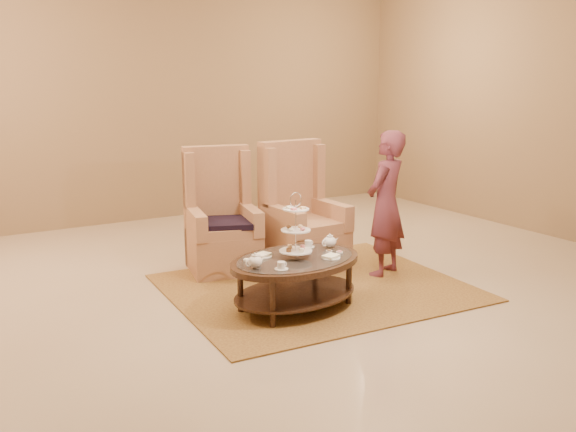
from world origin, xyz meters
TOP-DOWN VIEW (x-y plane):
  - ground at (0.00, 0.00)m, footprint 8.00×8.00m
  - ceiling at (0.00, 0.00)m, footprint 8.00×8.00m
  - wall_back at (0.00, 4.00)m, footprint 8.00×0.04m
  - rug at (0.21, 0.15)m, footprint 2.94×2.49m
  - tea_table at (-0.26, -0.22)m, footprint 1.41×1.07m
  - armchair_left at (-0.32, 1.23)m, footprint 0.86×0.87m
  - armchair_right at (0.47, 0.87)m, footprint 0.77×0.79m
  - person at (1.07, 0.16)m, footprint 0.66×0.56m

SIDE VIEW (x-z plane):
  - ground at x=0.00m, z-range 0.00..0.00m
  - ceiling at x=0.00m, z-range -0.01..0.01m
  - rug at x=0.21m, z-range 0.00..0.02m
  - tea_table at x=-0.26m, z-range -0.15..0.93m
  - armchair_left at x=-0.32m, z-range -0.21..1.11m
  - armchair_right at x=0.47m, z-range -0.23..1.15m
  - person at x=1.07m, z-range 0.00..1.53m
  - wall_back at x=0.00m, z-range 0.00..3.50m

